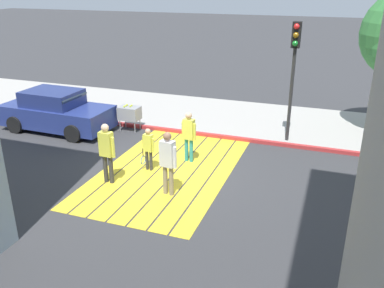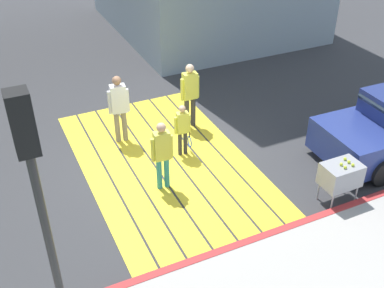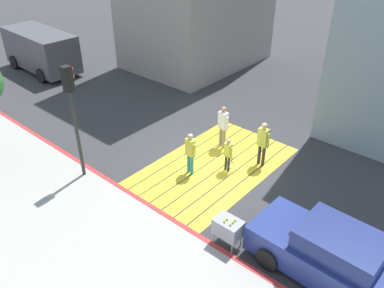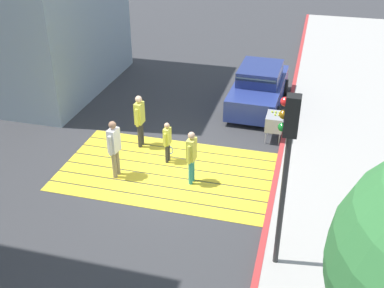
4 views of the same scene
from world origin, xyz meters
The scene contains 12 objects.
ground_plane centered at (0.00, 0.00, 0.00)m, with size 120.00×120.00×0.00m, color #38383A.
crosswalk_stripes centered at (0.00, 0.00, 0.01)m, with size 6.40×3.80×0.01m.
sidewalk_west centered at (-5.60, 0.00, 0.06)m, with size 4.80×40.00×0.12m, color #ADA8A0.
curb_painted centered at (-3.25, 0.00, 0.07)m, with size 0.16×40.00×0.13m, color #BC3333.
car_parked_near_curb centered at (-2.00, -5.49, 0.73)m, with size 2.07×4.35×1.57m.
van_down_street centered at (1.33, 13.96, 1.28)m, with size 2.50×5.27×2.35m.
traffic_light_corner centered at (-3.58, 3.16, 3.04)m, with size 0.39×0.28×4.24m.
tennis_ball_cart centered at (-2.90, -2.80, 0.70)m, with size 0.56×0.80×1.02m.
pedestrian_adult_lead centered at (-0.88, 0.39, 0.97)m, with size 0.24×0.49×1.67m.
pedestrian_adult_trailing centered at (1.37, 0.62, 1.06)m, with size 0.28×0.53×1.82m.
pedestrian_adult_side centered at (1.30, -1.28, 1.05)m, with size 0.24×0.53×1.80m.
pedestrian_child_with_racket centered at (0.14, -0.55, 0.77)m, with size 0.28×0.42×1.36m.
Camera 3 is at (-9.74, -7.37, 8.48)m, focal length 36.40 mm.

